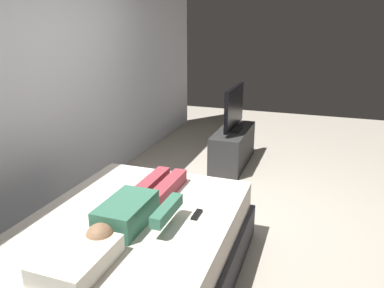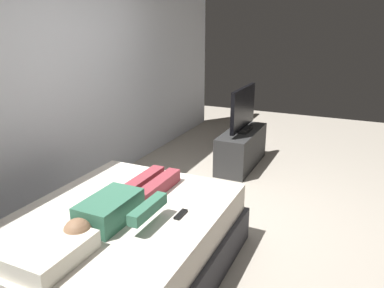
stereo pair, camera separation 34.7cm
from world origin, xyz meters
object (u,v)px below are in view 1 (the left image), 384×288
(pillow, at_px, (77,259))
(tv_stand, at_px, (233,147))
(person, at_px, (137,206))
(bed, at_px, (133,250))
(remote, at_px, (197,214))
(tv, at_px, (234,109))

(pillow, relative_size, tv_stand, 0.44)
(person, bearing_deg, pillow, 176.62)
(bed, distance_m, tv_stand, 2.66)
(pillow, distance_m, remote, 0.92)
(tv_stand, bearing_deg, tv, 165.96)
(pillow, distance_m, tv, 3.30)
(bed, distance_m, pillow, 0.71)
(remote, bearing_deg, person, 110.47)
(person, height_order, tv_stand, person)
(tv_stand, xyz_separation_m, tv, (-0.00, 0.00, 0.53))
(remote, xyz_separation_m, tv_stand, (2.48, 0.32, -0.30))
(bed, height_order, tv_stand, bed)
(person, bearing_deg, tv, -1.94)
(pillow, relative_size, person, 0.38)
(bed, relative_size, pillow, 3.96)
(remote, bearing_deg, bed, 112.08)
(bed, height_order, remote, remote)
(pillow, bearing_deg, tv, -2.23)
(tv_stand, bearing_deg, person, 178.06)
(pillow, xyz_separation_m, remote, (0.81, -0.44, -0.05))
(remote, relative_size, tv, 0.17)
(pillow, xyz_separation_m, tv, (3.29, -0.13, 0.18))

